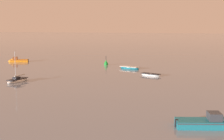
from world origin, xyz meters
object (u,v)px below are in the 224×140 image
at_px(motorboat_moored_0, 16,61).
at_px(channel_buoy, 106,63).
at_px(sailboat_moored_0, 18,80).
at_px(motorboat_moored_1, 211,124).
at_px(rowboat_moored_2, 130,68).
at_px(rowboat_moored_3, 151,75).

xyz_separation_m(motorboat_moored_0, channel_buoy, (23.58, 1.51, 0.17)).
relative_size(sailboat_moored_0, motorboat_moored_1, 0.91).
distance_m(rowboat_moored_2, rowboat_moored_3, 10.26).
distance_m(rowboat_moored_3, motorboat_moored_1, 30.30).
height_order(sailboat_moored_0, rowboat_moored_3, sailboat_moored_0).
distance_m(sailboat_moored_0, channel_buoy, 26.66).
relative_size(motorboat_moored_1, channel_buoy, 2.47).
bearing_deg(channel_buoy, sailboat_moored_0, -101.48).
bearing_deg(channel_buoy, rowboat_moored_3, -42.94).
bearing_deg(motorboat_moored_0, rowboat_moored_2, 146.95).
xyz_separation_m(motorboat_moored_0, rowboat_moored_2, (30.66, -3.01, -0.09)).
bearing_deg(motorboat_moored_0, sailboat_moored_0, 99.16).
xyz_separation_m(motorboat_moored_0, sailboat_moored_0, (18.27, -24.61, -0.07)).
xyz_separation_m(motorboat_moored_0, rowboat_moored_3, (37.06, -11.04, -0.12)).
xyz_separation_m(sailboat_moored_0, channel_buoy, (5.31, 26.12, 0.24)).
bearing_deg(rowboat_moored_2, motorboat_moored_1, -45.47).
xyz_separation_m(rowboat_moored_3, channel_buoy, (-13.48, 12.54, 0.29)).
relative_size(motorboat_moored_0, channel_buoy, 2.29).
relative_size(sailboat_moored_0, rowboat_moored_2, 1.07).
height_order(motorboat_moored_0, motorboat_moored_1, motorboat_moored_1).
height_order(rowboat_moored_3, motorboat_moored_1, motorboat_moored_1).
relative_size(rowboat_moored_2, motorboat_moored_1, 0.85).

